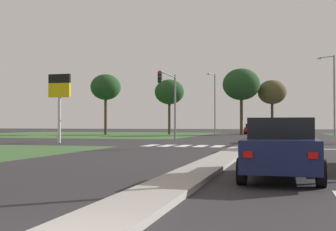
{
  "coord_description": "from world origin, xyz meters",
  "views": [
    {
      "loc": [
        2.48,
        -4.1,
        1.44
      ],
      "look_at": [
        -6.92,
        31.4,
        2.16
      ],
      "focal_mm": 47.64,
      "sensor_mm": 36.0,
      "label": 1
    }
  ],
  "objects_px": {
    "car_navy_second": "(281,148)",
    "treeline_second": "(169,92)",
    "street_lamp_fourth": "(214,100)",
    "treeline_near": "(106,87)",
    "street_lamp_third": "(333,91)",
    "car_silver_fifth": "(283,136)",
    "treeline_fourth": "(272,92)",
    "treeline_third": "(241,85)",
    "car_black_fourth": "(282,133)",
    "car_red_near": "(251,129)",
    "traffic_signal_far_left": "(170,93)",
    "fuel_price_totem": "(59,93)"
  },
  "relations": [
    {
      "from": "car_red_near",
      "to": "street_lamp_fourth",
      "type": "height_order",
      "value": "street_lamp_fourth"
    },
    {
      "from": "car_red_near",
      "to": "car_silver_fifth",
      "type": "relative_size",
      "value": 0.99
    },
    {
      "from": "car_silver_fifth",
      "to": "fuel_price_totem",
      "type": "distance_m",
      "value": 18.32
    },
    {
      "from": "traffic_signal_far_left",
      "to": "treeline_third",
      "type": "bearing_deg",
      "value": 78.95
    },
    {
      "from": "treeline_near",
      "to": "treeline_second",
      "type": "bearing_deg",
      "value": 22.03
    },
    {
      "from": "traffic_signal_far_left",
      "to": "treeline_near",
      "type": "height_order",
      "value": "treeline_near"
    },
    {
      "from": "treeline_near",
      "to": "street_lamp_third",
      "type": "bearing_deg",
      "value": -2.51
    },
    {
      "from": "street_lamp_fourth",
      "to": "treeline_near",
      "type": "distance_m",
      "value": 17.3
    },
    {
      "from": "car_navy_second",
      "to": "car_black_fourth",
      "type": "bearing_deg",
      "value": 90.44
    },
    {
      "from": "car_black_fourth",
      "to": "traffic_signal_far_left",
      "type": "distance_m",
      "value": 10.83
    },
    {
      "from": "car_black_fourth",
      "to": "treeline_near",
      "type": "xyz_separation_m",
      "value": [
        -24.1,
        22.38,
        5.83
      ]
    },
    {
      "from": "car_navy_second",
      "to": "car_silver_fifth",
      "type": "bearing_deg",
      "value": 90.2
    },
    {
      "from": "car_silver_fifth",
      "to": "traffic_signal_far_left",
      "type": "distance_m",
      "value": 17.47
    },
    {
      "from": "car_red_near",
      "to": "traffic_signal_far_left",
      "type": "height_order",
      "value": "traffic_signal_far_left"
    },
    {
      "from": "car_navy_second",
      "to": "treeline_second",
      "type": "relative_size",
      "value": 0.59
    },
    {
      "from": "car_silver_fifth",
      "to": "street_lamp_third",
      "type": "bearing_deg",
      "value": 79.92
    },
    {
      "from": "car_red_near",
      "to": "car_silver_fifth",
      "type": "height_order",
      "value": "car_silver_fifth"
    },
    {
      "from": "car_red_near",
      "to": "car_black_fourth",
      "type": "height_order",
      "value": "car_black_fourth"
    },
    {
      "from": "treeline_near",
      "to": "treeline_fourth",
      "type": "bearing_deg",
      "value": 12.8
    },
    {
      "from": "car_red_near",
      "to": "car_silver_fifth",
      "type": "distance_m",
      "value": 41.98
    },
    {
      "from": "traffic_signal_far_left",
      "to": "street_lamp_third",
      "type": "distance_m",
      "value": 23.82
    },
    {
      "from": "street_lamp_fourth",
      "to": "treeline_second",
      "type": "bearing_deg",
      "value": -127.18
    },
    {
      "from": "street_lamp_third",
      "to": "treeline_second",
      "type": "distance_m",
      "value": 22.07
    },
    {
      "from": "street_lamp_third",
      "to": "treeline_near",
      "type": "xyz_separation_m",
      "value": [
        -29.91,
        1.31,
        1.23
      ]
    },
    {
      "from": "car_navy_second",
      "to": "car_silver_fifth",
      "type": "relative_size",
      "value": 1.08
    },
    {
      "from": "car_navy_second",
      "to": "traffic_signal_far_left",
      "type": "height_order",
      "value": "traffic_signal_far_left"
    },
    {
      "from": "car_black_fourth",
      "to": "fuel_price_totem",
      "type": "bearing_deg",
      "value": -75.34
    },
    {
      "from": "car_black_fourth",
      "to": "treeline_near",
      "type": "height_order",
      "value": "treeline_near"
    },
    {
      "from": "car_navy_second",
      "to": "treeline_fourth",
      "type": "relative_size",
      "value": 0.61
    },
    {
      "from": "car_silver_fifth",
      "to": "car_navy_second",
      "type": "bearing_deg",
      "value": -89.8
    },
    {
      "from": "car_black_fourth",
      "to": "treeline_near",
      "type": "bearing_deg",
      "value": -132.89
    },
    {
      "from": "street_lamp_fourth",
      "to": "treeline_near",
      "type": "relative_size",
      "value": 1.1
    },
    {
      "from": "treeline_third",
      "to": "treeline_second",
      "type": "bearing_deg",
      "value": 176.15
    },
    {
      "from": "car_red_near",
      "to": "treeline_near",
      "type": "height_order",
      "value": "treeline_near"
    },
    {
      "from": "car_navy_second",
      "to": "car_silver_fifth",
      "type": "distance_m",
      "value": 12.6
    },
    {
      "from": "street_lamp_third",
      "to": "treeline_fourth",
      "type": "relative_size",
      "value": 1.28
    },
    {
      "from": "car_black_fourth",
      "to": "car_silver_fifth",
      "type": "bearing_deg",
      "value": 0.72
    },
    {
      "from": "car_black_fourth",
      "to": "treeline_third",
      "type": "xyz_separation_m",
      "value": [
        -5.48,
        25.07,
        6.04
      ]
    },
    {
      "from": "fuel_price_totem",
      "to": "treeline_near",
      "type": "xyz_separation_m",
      "value": [
        -7.39,
        26.75,
        2.72
      ]
    },
    {
      "from": "fuel_price_totem",
      "to": "treeline_third",
      "type": "height_order",
      "value": "treeline_third"
    },
    {
      "from": "car_navy_second",
      "to": "treeline_third",
      "type": "height_order",
      "value": "treeline_third"
    },
    {
      "from": "treeline_second",
      "to": "treeline_third",
      "type": "distance_m",
      "value": 10.31
    },
    {
      "from": "car_black_fourth",
      "to": "street_lamp_fourth",
      "type": "height_order",
      "value": "street_lamp_fourth"
    },
    {
      "from": "street_lamp_third",
      "to": "car_silver_fifth",
      "type": "bearing_deg",
      "value": -100.08
    },
    {
      "from": "car_red_near",
      "to": "treeline_fourth",
      "type": "xyz_separation_m",
      "value": [
        3.08,
        -3.33,
        5.08
      ]
    },
    {
      "from": "street_lamp_fourth",
      "to": "street_lamp_third",
      "type": "bearing_deg",
      "value": -35.99
    },
    {
      "from": "treeline_near",
      "to": "street_lamp_fourth",
      "type": "bearing_deg",
      "value": 37.3
    },
    {
      "from": "car_red_near",
      "to": "treeline_third",
      "type": "relative_size",
      "value": 0.47
    },
    {
      "from": "treeline_third",
      "to": "fuel_price_totem",
      "type": "bearing_deg",
      "value": -110.87
    },
    {
      "from": "street_lamp_fourth",
      "to": "treeline_third",
      "type": "bearing_deg",
      "value": -57.75
    }
  ]
}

